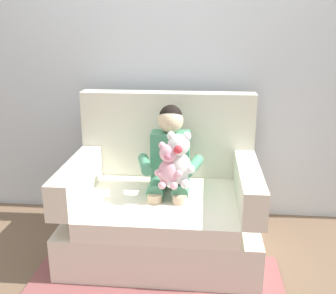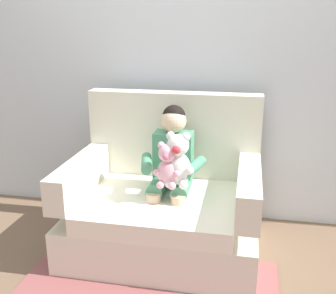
% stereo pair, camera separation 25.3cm
% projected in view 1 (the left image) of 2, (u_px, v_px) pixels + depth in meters
% --- Properties ---
extents(ground_plane, '(8.00, 8.00, 0.00)m').
position_uv_depth(ground_plane, '(163.00, 249.00, 2.81)').
color(ground_plane, brown).
extents(back_wall, '(6.00, 0.10, 2.60)m').
position_uv_depth(back_wall, '(171.00, 52.00, 3.05)').
color(back_wall, silver).
rests_on(back_wall, ground).
extents(armchair, '(1.26, 0.92, 1.04)m').
position_uv_depth(armchair, '(163.00, 204.00, 2.77)').
color(armchair, silver).
rests_on(armchair, ground).
extents(seated_child, '(0.45, 0.39, 0.82)m').
position_uv_depth(seated_child, '(170.00, 161.00, 2.69)').
color(seated_child, '#4C9370').
rests_on(seated_child, armchair).
extents(plush_pink, '(0.17, 0.14, 0.29)m').
position_uv_depth(plush_pink, '(168.00, 166.00, 2.50)').
color(plush_pink, '#EAA8BC').
rests_on(plush_pink, armchair).
extents(plush_white, '(0.21, 0.17, 0.35)m').
position_uv_depth(plush_white, '(179.00, 161.00, 2.52)').
color(plush_white, white).
rests_on(plush_white, armchair).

